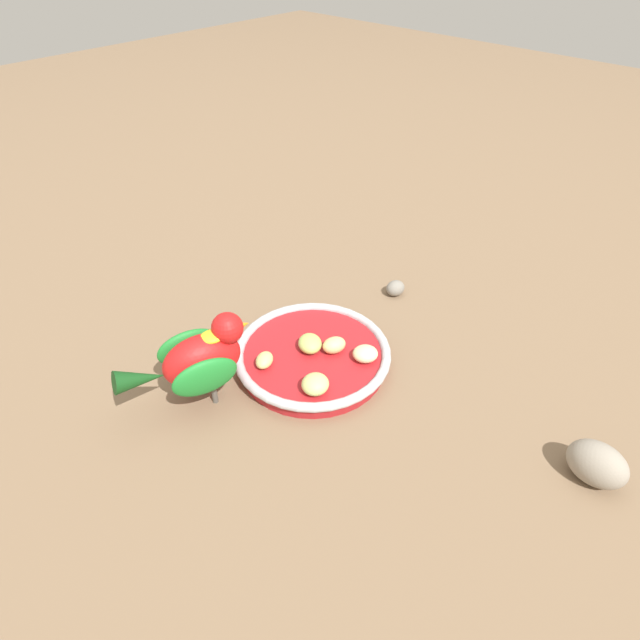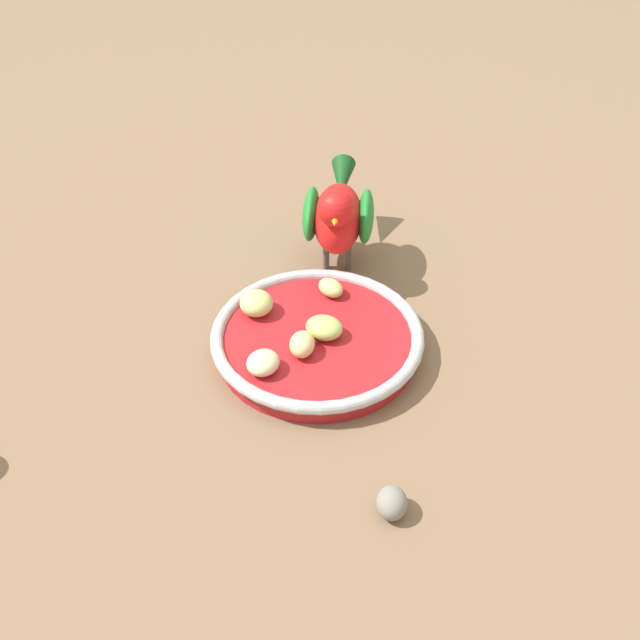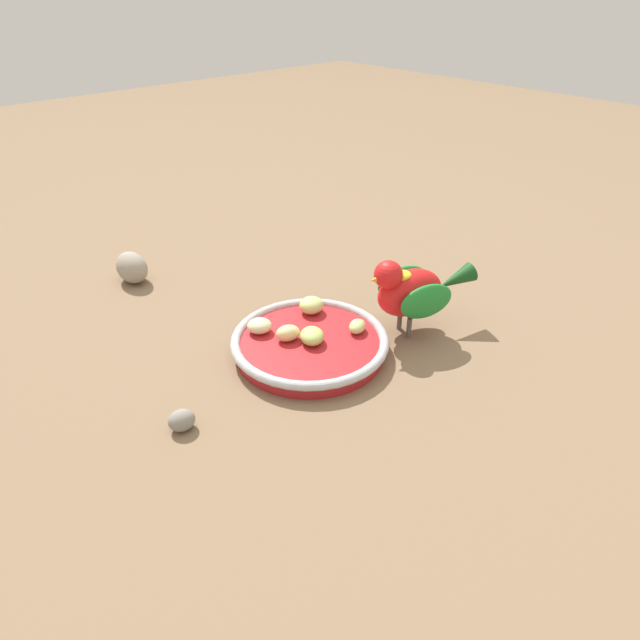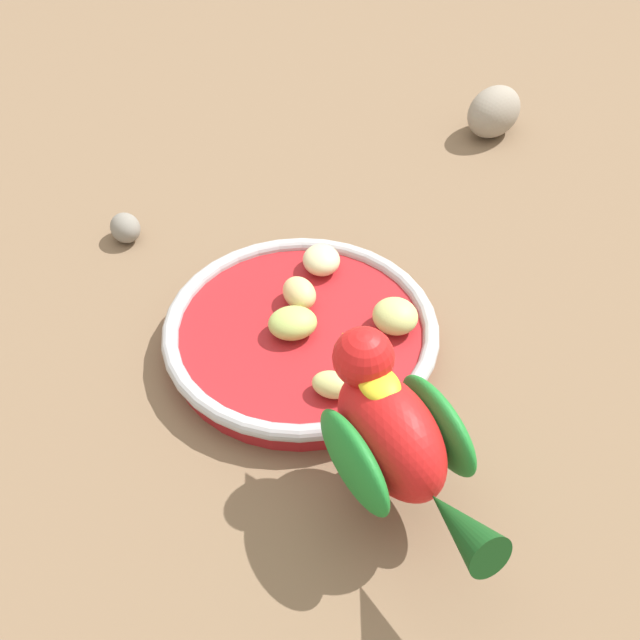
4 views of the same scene
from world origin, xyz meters
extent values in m
plane|color=#7A6047|center=(0.00, 0.00, 0.00)|extent=(4.00, 4.00, 0.00)
cylinder|color=#AD1E23|center=(0.02, 0.01, 0.01)|extent=(0.20, 0.20, 0.02)
torus|color=#B7BABF|center=(0.02, 0.01, 0.02)|extent=(0.22, 0.22, 0.01)
ellipsoid|color=#B2CC66|center=(0.02, 0.02, 0.03)|extent=(0.05, 0.05, 0.02)
ellipsoid|color=#C6D17A|center=(-0.04, 0.04, 0.03)|extent=(0.04, 0.03, 0.02)
ellipsoid|color=beige|center=(0.06, -0.05, 0.03)|extent=(0.05, 0.05, 0.02)
ellipsoid|color=#E5C67F|center=(0.04, -0.01, 0.03)|extent=(0.04, 0.04, 0.02)
ellipsoid|color=#C6D17A|center=(-0.03, -0.04, 0.03)|extent=(0.04, 0.04, 0.02)
cylinder|color=#59544C|center=(-0.11, 0.08, 0.02)|extent=(0.01, 0.01, 0.03)
cylinder|color=#59544C|center=(-0.12, 0.05, 0.02)|extent=(0.01, 0.01, 0.03)
ellipsoid|color=red|center=(-0.12, 0.07, 0.07)|extent=(0.11, 0.08, 0.07)
ellipsoid|color=#1E7F2D|center=(-0.12, 0.10, 0.07)|extent=(0.08, 0.04, 0.05)
ellipsoid|color=#1E7F2D|center=(-0.13, 0.04, 0.07)|extent=(0.08, 0.04, 0.05)
cone|color=#144719|center=(-0.19, 0.09, 0.07)|extent=(0.07, 0.05, 0.04)
sphere|color=red|center=(-0.08, 0.05, 0.10)|extent=(0.05, 0.05, 0.04)
cone|color=orange|center=(-0.06, 0.05, 0.10)|extent=(0.02, 0.02, 0.01)
ellipsoid|color=yellow|center=(-0.10, 0.06, 0.10)|extent=(0.04, 0.03, 0.01)
ellipsoid|color=gray|center=(0.23, 0.02, 0.01)|extent=(0.04, 0.03, 0.03)
camera|label=1|loc=(-0.37, -0.37, 0.52)|focal=30.06mm
camera|label=2|loc=(0.63, -0.13, 0.57)|focal=45.98mm
camera|label=3|loc=(0.46, 0.50, 0.46)|focal=32.39mm
camera|label=4|loc=(-0.32, 0.34, 0.50)|focal=48.13mm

